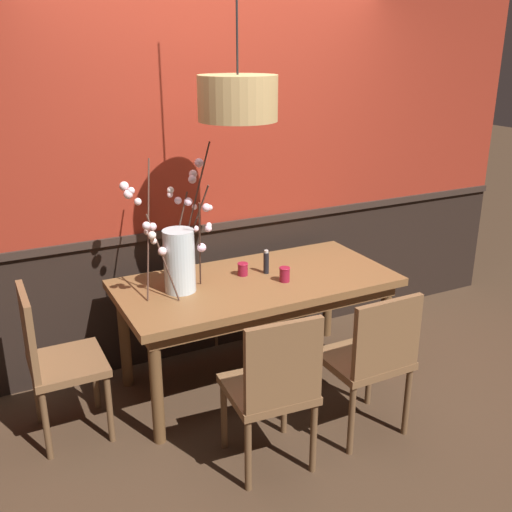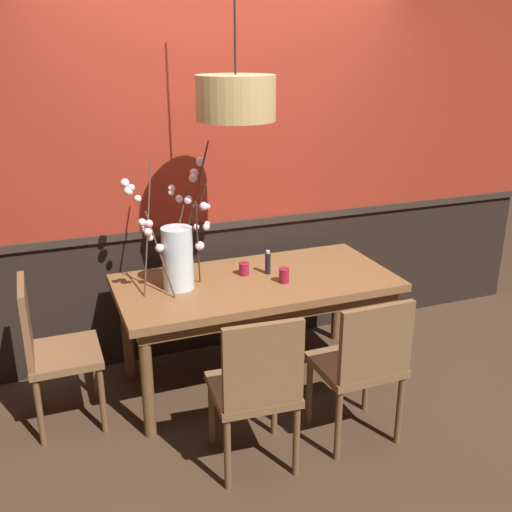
# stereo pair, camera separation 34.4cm
# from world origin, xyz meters

# --- Properties ---
(ground_plane) EXTENTS (24.00, 24.00, 0.00)m
(ground_plane) POSITION_xyz_m (0.00, 0.00, 0.00)
(ground_plane) COLOR #422D1E
(back_wall) EXTENTS (5.12, 0.14, 2.98)m
(back_wall) POSITION_xyz_m (0.00, 0.62, 1.48)
(back_wall) COLOR black
(back_wall) RESTS_ON ground
(dining_table) EXTENTS (1.76, 0.85, 0.73)m
(dining_table) POSITION_xyz_m (0.00, 0.00, 0.65)
(dining_table) COLOR brown
(dining_table) RESTS_ON ground
(chair_near_side_left) EXTENTS (0.46, 0.45, 0.91)m
(chair_near_side_left) POSITION_xyz_m (-0.32, -0.82, 0.51)
(chair_near_side_left) COLOR brown
(chair_near_side_left) RESTS_ON ground
(chair_far_side_left) EXTENTS (0.42, 0.43, 0.94)m
(chair_far_side_left) POSITION_xyz_m (-0.23, 0.83, 0.53)
(chair_far_side_left) COLOR brown
(chair_far_side_left) RESTS_ON ground
(chair_head_west_end) EXTENTS (0.40, 0.43, 0.92)m
(chair_head_west_end) POSITION_xyz_m (-1.27, -0.02, 0.52)
(chair_head_west_end) COLOR brown
(chair_head_west_end) RESTS_ON ground
(chair_near_side_right) EXTENTS (0.45, 0.41, 0.89)m
(chair_near_side_right) POSITION_xyz_m (0.31, -0.81, 0.51)
(chair_near_side_right) COLOR brown
(chair_near_side_right) RESTS_ON ground
(chair_far_side_right) EXTENTS (0.42, 0.42, 0.98)m
(chair_far_side_right) POSITION_xyz_m (0.31, 0.82, 0.54)
(chair_far_side_right) COLOR brown
(chair_far_side_right) RESTS_ON ground
(vase_with_blossoms) EXTENTS (0.51, 0.39, 0.89)m
(vase_with_blossoms) POSITION_xyz_m (-0.49, 0.05, 0.95)
(vase_with_blossoms) COLOR silver
(vase_with_blossoms) RESTS_ON dining_table
(candle_holder_nearer_center) EXTENTS (0.07, 0.07, 0.09)m
(candle_holder_nearer_center) POSITION_xyz_m (0.14, -0.11, 0.78)
(candle_holder_nearer_center) COLOR maroon
(candle_holder_nearer_center) RESTS_ON dining_table
(candle_holder_nearer_edge) EXTENTS (0.07, 0.07, 0.08)m
(candle_holder_nearer_edge) POSITION_xyz_m (-0.04, 0.10, 0.78)
(candle_holder_nearer_edge) COLOR maroon
(candle_holder_nearer_edge) RESTS_ON dining_table
(condiment_bottle) EXTENTS (0.04, 0.04, 0.16)m
(condiment_bottle) POSITION_xyz_m (0.11, 0.06, 0.81)
(condiment_bottle) COLOR black
(condiment_bottle) RESTS_ON dining_table
(pendant_lamp) EXTENTS (0.45, 0.45, 1.24)m
(pendant_lamp) POSITION_xyz_m (-0.15, -0.06, 1.86)
(pendant_lamp) COLOR tan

